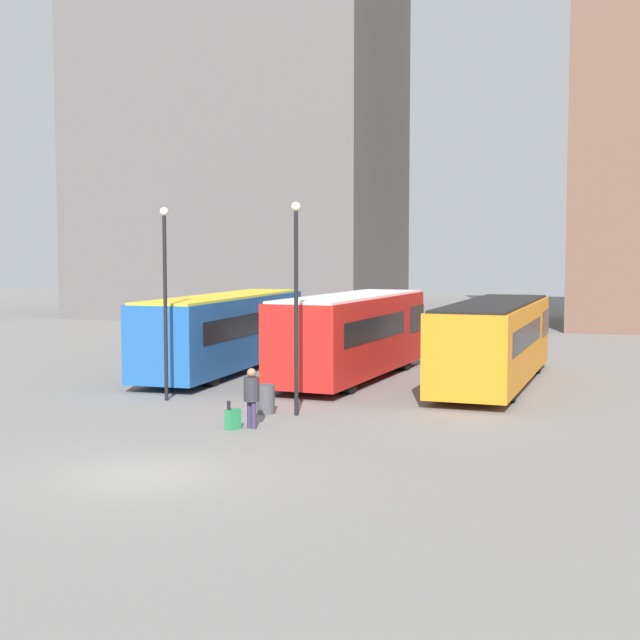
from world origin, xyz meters
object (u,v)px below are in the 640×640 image
Objects in this scene: bus_1 at (353,333)px; lamp_post_1 at (296,292)px; traveler at (252,393)px; suitcase at (233,419)px; bus_0 at (226,330)px; bus_2 at (495,339)px; lamp_post_0 at (165,288)px; trash_bin at (266,399)px.

lamp_post_1 is (0.59, -7.60, 1.88)m from bus_1.
lamp_post_1 is at bearing 12.48° from traveler.
suitcase is at bearing -109.84° from lamp_post_1.
bus_2 is at bearing -92.83° from bus_0.
bus_1 is 6.47× the size of traveler.
bus_2 is 1.89× the size of lamp_post_0.
lamp_post_0 is at bearing 127.26° from bus_2.
lamp_post_1 is (0.47, 2.16, 2.62)m from traveler.
bus_0 is at bearing 50.52° from suitcase.
bus_0 is at bearing 99.21° from lamp_post_0.
suitcase is at bearing -88.64° from trash_bin.
bus_2 is 9.77m from trash_bin.
suitcase is at bearing 151.06° from traveler.
lamp_post_0 is (-4.23, -6.50, 1.87)m from bus_1.
traveler is 1.91× the size of trash_bin.
bus_1 reaches higher than suitcase.
traveler reaches higher than suitcase.
bus_1 reaches higher than bus_2.
bus_0 reaches higher than bus_2.
traveler is at bearing -176.05° from bus_1.
lamp_post_1 is (4.82, -1.09, 0.01)m from lamp_post_0.
bus_1 is 1.71× the size of lamp_post_1.
lamp_post_0 is at bearing 164.11° from trash_bin.
traveler is at bearing -36.85° from lamp_post_0.
traveler is 0.26× the size of lamp_post_1.
traveler is at bearing -102.36° from lamp_post_1.
lamp_post_1 is 7.23× the size of trash_bin.
lamp_post_0 is at bearing 72.65° from suitcase.
bus_1 is at bearing 87.32° from trash_bin.
bus_0 is 7.30m from lamp_post_0.
bus_1 is 9.79m from traveler.
lamp_post_0 is at bearing 77.99° from traveler.
lamp_post_1 reaches higher than lamp_post_0.
lamp_post_1 is 3.30m from trash_bin.
bus_0 is 1.04× the size of bus_2.
bus_0 is 14.21× the size of trash_bin.
lamp_post_0 reaches higher than bus_1.
lamp_post_1 is at bearing 0.47° from trash_bin.
bus_1 is at bearing 95.07° from bus_2.
bus_2 is 9.39m from lamp_post_1.
lamp_post_0 is 5.11m from trash_bin.
lamp_post_0 reaches higher than bus_2.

